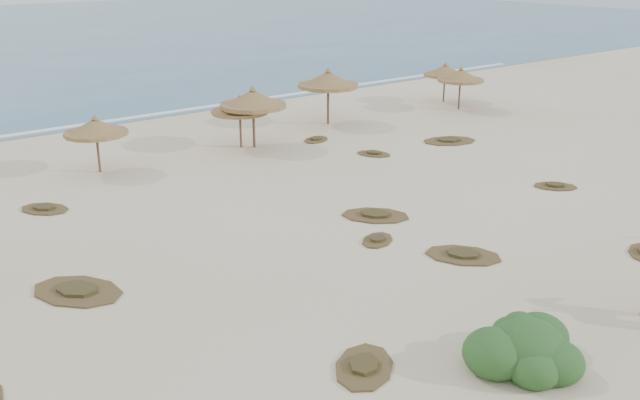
{
  "coord_description": "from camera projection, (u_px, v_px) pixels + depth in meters",
  "views": [
    {
      "loc": [
        -15.66,
        -13.32,
        9.39
      ],
      "look_at": [
        -1.4,
        5.0,
        1.2
      ],
      "focal_mm": 40.0,
      "sensor_mm": 36.0,
      "label": 1
    }
  ],
  "objects": [
    {
      "name": "ground",
      "position": [
        454.0,
        270.0,
        22.1
      ],
      "size": [
        160.0,
        160.0,
        0.0
      ],
      "primitive_type": "plane",
      "color": "beige",
      "rests_on": "ground"
    },
    {
      "name": "foam_line",
      "position": [
        118.0,
        120.0,
        41.45
      ],
      "size": [
        70.0,
        0.6,
        0.01
      ],
      "primitive_type": "cube",
      "color": "silver",
      "rests_on": "ground"
    },
    {
      "name": "palapa_2",
      "position": [
        96.0,
        128.0,
        31.13
      ],
      "size": [
        3.57,
        3.57,
        2.6
      ],
      "rotation": [
        0.0,
        0.0,
        0.36
      ],
      "color": "brown",
      "rests_on": "ground"
    },
    {
      "name": "palapa_3",
      "position": [
        253.0,
        100.0,
        34.98
      ],
      "size": [
        3.71,
        3.71,
        3.11
      ],
      "rotation": [
        0.0,
        0.0,
        -0.13
      ],
      "color": "brown",
      "rests_on": "ground"
    },
    {
      "name": "palapa_4",
      "position": [
        240.0,
        107.0,
        35.08
      ],
      "size": [
        3.28,
        3.28,
        2.65
      ],
      "rotation": [
        0.0,
        0.0,
        0.17
      ],
      "color": "brown",
      "rests_on": "ground"
    },
    {
      "name": "palapa_5",
      "position": [
        328.0,
        80.0,
        39.73
      ],
      "size": [
        4.31,
        4.31,
        3.2
      ],
      "rotation": [
        0.0,
        0.0,
        -0.32
      ],
      "color": "brown",
      "rests_on": "ground"
    },
    {
      "name": "palapa_6",
      "position": [
        445.0,
        71.0,
        45.81
      ],
      "size": [
        2.79,
        2.79,
        2.56
      ],
      "rotation": [
        0.0,
        0.0,
        -0.02
      ],
      "color": "brown",
      "rests_on": "ground"
    },
    {
      "name": "palapa_7",
      "position": [
        461.0,
        76.0,
        43.53
      ],
      "size": [
        3.53,
        3.53,
        2.67
      ],
      "rotation": [
        0.0,
        0.0,
        -0.28
      ],
      "color": "brown",
      "rests_on": "ground"
    },
    {
      "name": "bush",
      "position": [
        526.0,
        349.0,
        16.86
      ],
      "size": [
        3.05,
        2.69,
        1.37
      ],
      "rotation": [
        0.0,
        0.0,
        -0.02
      ],
      "color": "#315A26",
      "rests_on": "ground"
    },
    {
      "name": "scrub_1",
      "position": [
        77.0,
        291.0,
        20.62
      ],
      "size": [
        3.05,
        3.45,
        0.16
      ],
      "rotation": [
        0.0,
        0.0,
        2.08
      ],
      "color": "brown",
      "rests_on": "ground"
    },
    {
      "name": "scrub_2",
      "position": [
        377.0,
        240.0,
        24.24
      ],
      "size": [
        1.78,
        1.57,
        0.16
      ],
      "rotation": [
        0.0,
        0.0,
        0.49
      ],
      "color": "brown",
      "rests_on": "ground"
    },
    {
      "name": "scrub_3",
      "position": [
        375.0,
        215.0,
        26.48
      ],
      "size": [
        2.93,
        2.98,
        0.16
      ],
      "rotation": [
        0.0,
        0.0,
        2.31
      ],
      "color": "brown",
      "rests_on": "ground"
    },
    {
      "name": "scrub_4",
      "position": [
        555.0,
        186.0,
        29.75
      ],
      "size": [
        2.07,
        2.08,
        0.16
      ],
      "rotation": [
        0.0,
        0.0,
        2.34
      ],
      "color": "brown",
      "rests_on": "ground"
    },
    {
      "name": "scrub_5",
      "position": [
        449.0,
        141.0,
        36.81
      ],
      "size": [
        3.31,
        2.79,
        0.16
      ],
      "rotation": [
        0.0,
        0.0,
        2.74
      ],
      "color": "brown",
      "rests_on": "ground"
    },
    {
      "name": "scrub_6",
      "position": [
        45.0,
        209.0,
        27.15
      ],
      "size": [
        2.16,
        2.37,
        0.16
      ],
      "rotation": [
        0.0,
        0.0,
        2.15
      ],
      "color": "brown",
      "rests_on": "ground"
    },
    {
      "name": "scrub_7",
      "position": [
        374.0,
        154.0,
        34.46
      ],
      "size": [
        1.73,
        2.0,
        0.16
      ],
      "rotation": [
        0.0,
        0.0,
        2.03
      ],
      "color": "brown",
      "rests_on": "ground"
    },
    {
      "name": "scrub_9",
      "position": [
        463.0,
        255.0,
        23.04
      ],
      "size": [
        2.76,
        2.94,
        0.16
      ],
      "rotation": [
        0.0,
        0.0,
        2.21
      ],
      "color": "brown",
      "rests_on": "ground"
    },
    {
      "name": "scrub_10",
      "position": [
        316.0,
        139.0,
        37.03
      ],
      "size": [
        1.98,
        1.7,
        0.16
      ],
      "rotation": [
        0.0,
        0.0,
        0.45
      ],
      "color": "brown",
      "rests_on": "ground"
    },
    {
      "name": "scrub_11",
      "position": [
        364.0,
        366.0,
        16.88
      ],
      "size": [
        2.51,
        2.43,
        0.16
      ],
      "rotation": [
        0.0,
        0.0,
        0.7
      ],
      "color": "brown",
      "rests_on": "ground"
    }
  ]
}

